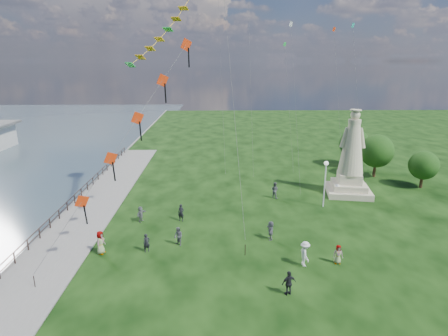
{
  "coord_description": "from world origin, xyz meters",
  "views": [
    {
      "loc": [
        -1.67,
        -22.51,
        14.23
      ],
      "look_at": [
        -1.0,
        8.0,
        5.5
      ],
      "focal_mm": 30.0,
      "sensor_mm": 36.0,
      "label": 1
    }
  ],
  "objects_px": {
    "person_0": "(147,243)",
    "person_2": "(305,254)",
    "person_5": "(141,214)",
    "person_3": "(289,283)",
    "person_6": "(181,213)",
    "person_11": "(271,230)",
    "person_8": "(337,191)",
    "person_10": "(100,242)",
    "person_4": "(338,254)",
    "person_9": "(357,190)",
    "person_7": "(275,190)",
    "lamppost": "(325,174)",
    "statue": "(351,163)",
    "person_1": "(178,236)"
  },
  "relations": [
    {
      "from": "person_4",
      "to": "person_7",
      "type": "distance_m",
      "value": 13.9
    },
    {
      "from": "person_5",
      "to": "person_7",
      "type": "xyz_separation_m",
      "value": [
        13.24,
        5.91,
        0.15
      ]
    },
    {
      "from": "person_4",
      "to": "person_5",
      "type": "xyz_separation_m",
      "value": [
        -15.78,
        7.75,
        0.02
      ]
    },
    {
      "from": "person_6",
      "to": "person_7",
      "type": "xyz_separation_m",
      "value": [
        9.55,
        5.84,
        0.07
      ]
    },
    {
      "from": "person_4",
      "to": "person_2",
      "type": "bearing_deg",
      "value": -171.43
    },
    {
      "from": "lamppost",
      "to": "person_4",
      "type": "distance_m",
      "value": 11.55
    },
    {
      "from": "person_8",
      "to": "person_10",
      "type": "bearing_deg",
      "value": -94.03
    },
    {
      "from": "person_0",
      "to": "person_11",
      "type": "relative_size",
      "value": 0.92
    },
    {
      "from": "person_8",
      "to": "person_10",
      "type": "height_order",
      "value": "person_10"
    },
    {
      "from": "person_9",
      "to": "person_3",
      "type": "bearing_deg",
      "value": -75.84
    },
    {
      "from": "person_0",
      "to": "person_6",
      "type": "xyz_separation_m",
      "value": [
        2.14,
        5.77,
        0.07
      ]
    },
    {
      "from": "person_4",
      "to": "person_5",
      "type": "distance_m",
      "value": 17.58
    },
    {
      "from": "person_5",
      "to": "person_11",
      "type": "bearing_deg",
      "value": -87.4
    },
    {
      "from": "statue",
      "to": "person_1",
      "type": "distance_m",
      "value": 21.49
    },
    {
      "from": "person_3",
      "to": "person_11",
      "type": "bearing_deg",
      "value": -107.78
    },
    {
      "from": "person_1",
      "to": "person_3",
      "type": "xyz_separation_m",
      "value": [
        7.58,
        -6.75,
        0.05
      ]
    },
    {
      "from": "person_4",
      "to": "person_9",
      "type": "distance_m",
      "value": 15.14
    },
    {
      "from": "person_4",
      "to": "person_11",
      "type": "bearing_deg",
      "value": 140.31
    },
    {
      "from": "person_3",
      "to": "person_8",
      "type": "xyz_separation_m",
      "value": [
        8.5,
        17.37,
        -0.07
      ]
    },
    {
      "from": "lamppost",
      "to": "person_11",
      "type": "distance_m",
      "value": 9.91
    },
    {
      "from": "person_3",
      "to": "person_6",
      "type": "distance_m",
      "value": 13.93
    },
    {
      "from": "person_8",
      "to": "person_10",
      "type": "relative_size",
      "value": 0.82
    },
    {
      "from": "person_6",
      "to": "person_9",
      "type": "relative_size",
      "value": 1.0
    },
    {
      "from": "person_2",
      "to": "person_8",
      "type": "height_order",
      "value": "person_2"
    },
    {
      "from": "lamppost",
      "to": "person_7",
      "type": "distance_m",
      "value": 5.86
    },
    {
      "from": "person_4",
      "to": "person_7",
      "type": "relative_size",
      "value": 0.82
    },
    {
      "from": "person_0",
      "to": "person_5",
      "type": "relative_size",
      "value": 1.0
    },
    {
      "from": "person_2",
      "to": "person_10",
      "type": "height_order",
      "value": "person_2"
    },
    {
      "from": "person_2",
      "to": "person_7",
      "type": "relative_size",
      "value": 1.06
    },
    {
      "from": "statue",
      "to": "person_3",
      "type": "height_order",
      "value": "statue"
    },
    {
      "from": "person_0",
      "to": "person_4",
      "type": "relative_size",
      "value": 1.02
    },
    {
      "from": "person_2",
      "to": "person_5",
      "type": "distance_m",
      "value": 15.52
    },
    {
      "from": "person_2",
      "to": "person_4",
      "type": "relative_size",
      "value": 1.3
    },
    {
      "from": "person_0",
      "to": "person_4",
      "type": "distance_m",
      "value": 14.38
    },
    {
      "from": "person_5",
      "to": "person_8",
      "type": "bearing_deg",
      "value": -52.51
    },
    {
      "from": "person_3",
      "to": "person_11",
      "type": "relative_size",
      "value": 1.03
    },
    {
      "from": "person_7",
      "to": "person_9",
      "type": "height_order",
      "value": "person_7"
    },
    {
      "from": "person_0",
      "to": "person_11",
      "type": "bearing_deg",
      "value": -19.04
    },
    {
      "from": "person_2",
      "to": "person_6",
      "type": "height_order",
      "value": "person_2"
    },
    {
      "from": "person_0",
      "to": "person_5",
      "type": "xyz_separation_m",
      "value": [
        -1.54,
        5.71,
        0.0
      ]
    },
    {
      "from": "person_5",
      "to": "person_6",
      "type": "height_order",
      "value": "person_6"
    },
    {
      "from": "statue",
      "to": "person_1",
      "type": "relative_size",
      "value": 6.03
    },
    {
      "from": "person_2",
      "to": "person_6",
      "type": "bearing_deg",
      "value": 43.03
    },
    {
      "from": "person_3",
      "to": "person_10",
      "type": "distance_m",
      "value": 14.51
    },
    {
      "from": "person_0",
      "to": "person_2",
      "type": "xyz_separation_m",
      "value": [
        11.74,
        -2.32,
        0.2
      ]
    },
    {
      "from": "person_2",
      "to": "person_3",
      "type": "bearing_deg",
      "value": 145.62
    },
    {
      "from": "person_11",
      "to": "person_1",
      "type": "bearing_deg",
      "value": -82.92
    },
    {
      "from": "person_9",
      "to": "person_11",
      "type": "xyz_separation_m",
      "value": [
        -10.77,
        -9.78,
        -0.01
      ]
    },
    {
      "from": "person_2",
      "to": "person_8",
      "type": "bearing_deg",
      "value": -32.53
    },
    {
      "from": "person_6",
      "to": "person_2",
      "type": "bearing_deg",
      "value": -22.84
    }
  ]
}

